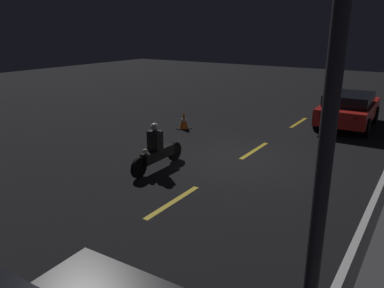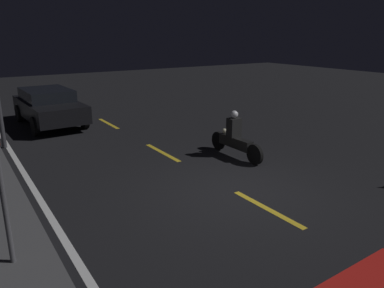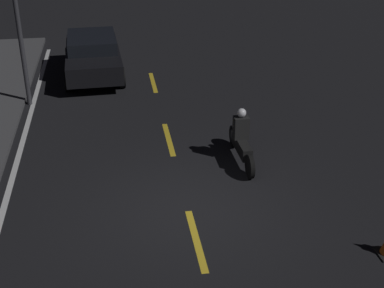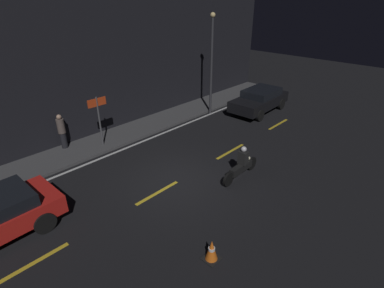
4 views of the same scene
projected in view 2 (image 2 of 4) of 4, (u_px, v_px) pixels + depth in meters
ground_plane at (236, 192)px, 8.53m from camera, size 56.00×56.00×0.00m
lane_dash_c at (267, 209)px, 7.72m from camera, size 2.00×0.14×0.01m
lane_dash_d at (163, 152)px, 11.34m from camera, size 2.00×0.14×0.01m
lane_dash_e at (108, 124)px, 14.96m from camera, size 2.00×0.14×0.01m
lane_solid_kerb at (65, 241)px, 6.52m from camera, size 25.20×0.14×0.01m
van_black at (49, 106)px, 14.55m from camera, size 4.37×2.07×1.40m
motorcycle at (235, 139)px, 10.84m from camera, size 2.21×0.36×1.36m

